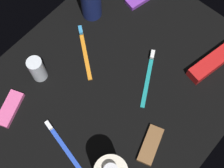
% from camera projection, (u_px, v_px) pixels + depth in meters
% --- Properties ---
extents(ground_plane, '(0.84, 0.64, 0.01)m').
position_uv_depth(ground_plane, '(112.00, 89.00, 0.90)').
color(ground_plane, black).
extents(deodorant_stick, '(0.04, 0.04, 0.09)m').
position_uv_depth(deodorant_stick, '(37.00, 69.00, 0.87)').
color(deodorant_stick, silver).
rests_on(deodorant_stick, ground_plane).
extents(toothbrush_teal, '(0.16, 0.10, 0.02)m').
position_uv_depth(toothbrush_teal, '(148.00, 75.00, 0.91)').
color(toothbrush_teal, teal).
rests_on(toothbrush_teal, ground_plane).
extents(toothbrush_blue, '(0.05, 0.18, 0.02)m').
position_uv_depth(toothbrush_blue, '(62.00, 145.00, 0.83)').
color(toothbrush_blue, blue).
rests_on(toothbrush_blue, ground_plane).
extents(toothbrush_orange, '(0.12, 0.15, 0.02)m').
position_uv_depth(toothbrush_orange, '(84.00, 49.00, 0.94)').
color(toothbrush_orange, orange).
rests_on(toothbrush_orange, ground_plane).
extents(toothpaste_box_red, '(0.18, 0.08, 0.03)m').
position_uv_depth(toothpaste_box_red, '(214.00, 61.00, 0.91)').
color(toothpaste_box_red, red).
rests_on(toothpaste_box_red, ground_plane).
extents(snack_bar_pink, '(0.11, 0.08, 0.01)m').
position_uv_depth(snack_bar_pink, '(10.00, 109.00, 0.87)').
color(snack_bar_pink, '#E55999').
rests_on(snack_bar_pink, ground_plane).
extents(snack_bar_brown, '(0.11, 0.07, 0.01)m').
position_uv_depth(snack_bar_brown, '(150.00, 145.00, 0.83)').
color(snack_bar_brown, brown).
rests_on(snack_bar_brown, ground_plane).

